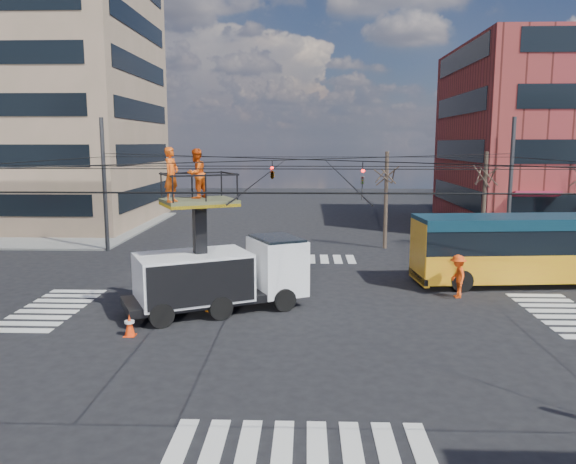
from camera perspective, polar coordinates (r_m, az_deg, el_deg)
The scene contains 12 objects.
ground at distance 22.16m, azimuth 1.55°, elevation -8.06°, with size 120.00×120.00×0.00m, color black.
sidewalk_nw at distance 47.61m, azimuth -24.41°, elevation 0.44°, with size 18.00×18.00×0.12m, color slate.
crosswalks at distance 22.15m, azimuth 1.55°, elevation -8.04°, with size 22.40×22.40×0.02m, color silver, non-canonical shape.
building_tower at distance 50.98m, azimuth -25.05°, elevation 17.81°, with size 18.06×16.06×30.00m.
overhead_network at distance 21.70m, azimuth 1.42°, elevation 3.15°, with size 24.24×24.24×8.00m.
tree_a at distance 35.07m, azimuth 9.99°, elevation 5.82°, with size 2.00×2.00×6.00m.
tree_b at distance 36.39m, azimuth 19.43°, elevation 5.56°, with size 2.00×2.00×6.00m.
utility_truck at distance 22.00m, azimuth -6.91°, elevation -2.67°, with size 7.29×5.17×6.37m.
city_bus at distance 28.36m, azimuth 23.83°, elevation -1.46°, with size 11.32×3.63×3.20m.
traffic_cone at distance 20.08m, azimuth -15.80°, elevation -9.08°, with size 0.36×0.36×0.78m, color #FF370A.
worker_ground at distance 22.18m, azimuth -8.11°, elevation -5.80°, with size 1.01×0.42×1.73m, color orange.
flagger at distance 24.90m, azimuth 16.86°, elevation -4.33°, with size 1.19×0.69×1.85m, color #F1460F.
Camera 1 is at (0.13, -21.18, 6.51)m, focal length 35.00 mm.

